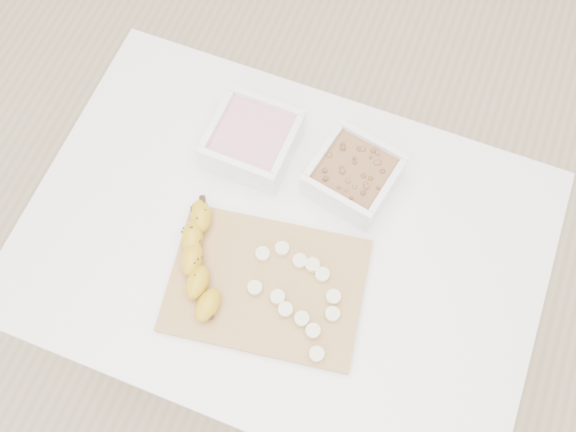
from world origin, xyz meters
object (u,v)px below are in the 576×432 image
(bowl_yogurt, at_px, (253,140))
(cutting_board, at_px, (266,285))
(table, at_px, (283,257))
(banana, at_px, (200,262))
(bowl_granola, at_px, (354,175))

(bowl_yogurt, distance_m, cutting_board, 0.30)
(bowl_yogurt, height_order, cutting_board, bowl_yogurt)
(table, height_order, banana, banana)
(table, height_order, bowl_granola, bowl_granola)
(bowl_yogurt, relative_size, bowl_granola, 0.93)
(table, bearing_deg, bowl_yogurt, 127.87)
(table, relative_size, banana, 4.34)
(cutting_board, height_order, banana, banana)
(cutting_board, relative_size, banana, 1.56)
(bowl_granola, xyz_separation_m, cutting_board, (-0.08, -0.26, -0.03))
(table, height_order, bowl_yogurt, bowl_yogurt)
(bowl_granola, bearing_deg, cutting_board, -107.00)
(table, relative_size, bowl_yogurt, 5.92)
(bowl_granola, relative_size, banana, 0.79)
(bowl_yogurt, xyz_separation_m, bowl_granola, (0.21, 0.00, -0.00))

